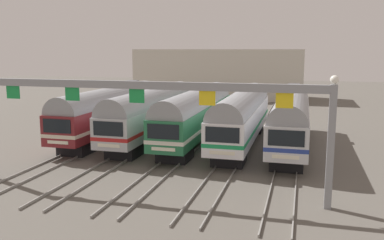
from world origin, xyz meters
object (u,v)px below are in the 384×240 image
object	(u,v)px
commuter_train_stainless	(153,111)
commuter_train_silver	(291,117)
commuter_train_maroon	(111,109)
commuter_train_green	(196,113)
commuter_train_white	(242,115)
catenary_gantry	(137,103)

from	to	relation	value
commuter_train_stainless	commuter_train_silver	distance (m)	12.33
commuter_train_maroon	commuter_train_stainless	size ratio (longest dim) A/B	1.00
commuter_train_stainless	commuter_train_green	bearing A→B (deg)	0.00
commuter_train_white	commuter_train_silver	world-z (taller)	commuter_train_silver
commuter_train_maroon	commuter_train_stainless	distance (m)	4.11
commuter_train_maroon	catenary_gantry	xyz separation A→B (m)	(8.22, -13.50, 2.56)
commuter_train_silver	commuter_train_green	bearing A→B (deg)	-179.97
commuter_train_silver	commuter_train_maroon	bearing A→B (deg)	180.00
commuter_train_maroon	commuter_train_green	distance (m)	8.22
commuter_train_maroon	commuter_train_green	size ratio (longest dim) A/B	1.00
commuter_train_white	commuter_train_stainless	bearing A→B (deg)	180.00
commuter_train_stainless	catenary_gantry	distance (m)	14.34
commuter_train_silver	catenary_gantry	distance (m)	16.01
commuter_train_silver	commuter_train_stainless	bearing A→B (deg)	-179.98
commuter_train_white	commuter_train_maroon	bearing A→B (deg)	179.98
commuter_train_white	catenary_gantry	world-z (taller)	catenary_gantry
commuter_train_stainless	commuter_train_silver	world-z (taller)	commuter_train_silver
commuter_train_stainless	commuter_train_silver	size ratio (longest dim) A/B	1.00
commuter_train_maroon	commuter_train_white	size ratio (longest dim) A/B	1.00
commuter_train_maroon	commuter_train_silver	xyz separation A→B (m)	(16.43, 0.00, 0.00)
catenary_gantry	commuter_train_stainless	bearing A→B (deg)	106.93
commuter_train_maroon	commuter_train_green	world-z (taller)	commuter_train_maroon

